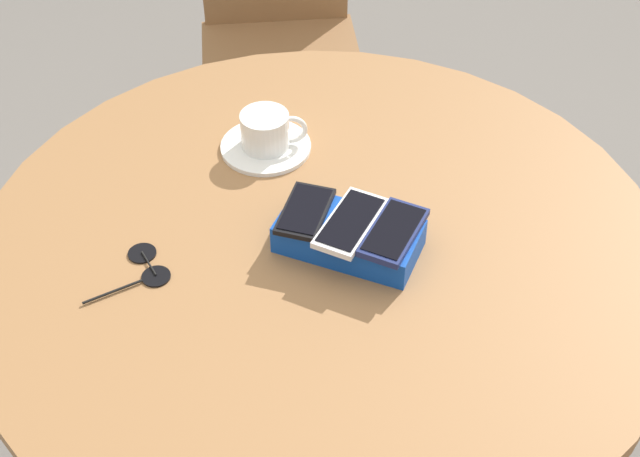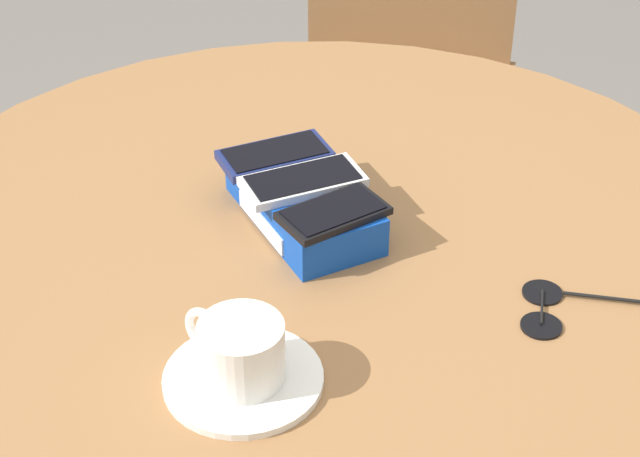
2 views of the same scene
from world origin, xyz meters
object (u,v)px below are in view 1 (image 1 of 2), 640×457
saucer (266,147)px  coffee_cup (266,130)px  chair_near_window (280,53)px  round_table (320,286)px  phone_box (349,236)px  sunglasses (145,268)px  phone_black (305,212)px  phone_white (351,222)px  phone_navy (394,232)px

saucer → coffee_cup: size_ratio=1.37×
coffee_cup → chair_near_window: chair_near_window is taller
saucer → coffee_cup: (-0.00, -0.00, 0.04)m
round_table → saucer: size_ratio=6.90×
phone_box → sunglasses: (0.29, 0.09, -0.02)m
phone_black → phone_box: bearing=171.3°
coffee_cup → sunglasses: 0.34m
saucer → coffee_cup: 0.04m
phone_white → phone_black: size_ratio=1.23×
phone_box → coffee_cup: bearing=-52.2°
phone_box → sunglasses: 0.31m
coffee_cup → chair_near_window: bearing=-80.3°
sunglasses → round_table: bearing=-156.9°
phone_black → round_table: bearing=-171.4°
sunglasses → phone_white: bearing=-163.0°
round_table → phone_box: 0.14m
round_table → phone_box: bearing=163.3°
phone_black → chair_near_window: 1.02m
round_table → chair_near_window: size_ratio=1.32×
phone_white → phone_black: 0.07m
phone_navy → phone_white: (0.07, -0.01, -0.00)m
saucer → chair_near_window: chair_near_window is taller
phone_box → round_table: bearing=-16.7°
round_table → sunglasses: size_ratio=7.86×
phone_white → phone_navy: bearing=170.4°
phone_black → coffee_cup: (0.10, -0.21, -0.01)m
round_table → phone_box: size_ratio=4.66×
round_table → phone_white: 0.17m
phone_box → sunglasses: size_ratio=1.69×
coffee_cup → phone_navy: bearing=135.7°
phone_white → saucer: (0.18, -0.22, -0.05)m
phone_navy → saucer: bearing=-44.0°
phone_box → phone_navy: phone_navy is taller
phone_box → saucer: phone_box is taller
round_table → phone_navy: size_ratio=7.49×
coffee_cup → sunglasses: coffee_cup is taller
sunglasses → chair_near_window: bearing=-89.9°
phone_black → coffee_cup: bearing=-64.1°
phone_black → saucer: size_ratio=0.80×
chair_near_window → sunglasses: bearing=90.1°
phone_box → saucer: 0.28m
round_table → phone_white: phone_white is taller
saucer → phone_navy: bearing=136.0°
phone_black → sunglasses: 0.25m
phone_navy → chair_near_window: 1.08m
sunglasses → chair_near_window: size_ratio=0.17×
round_table → phone_black: (0.02, 0.00, 0.16)m
round_table → phone_box: phone_box is taller
saucer → coffee_cup: bearing=-168.5°
phone_navy → saucer: 0.34m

